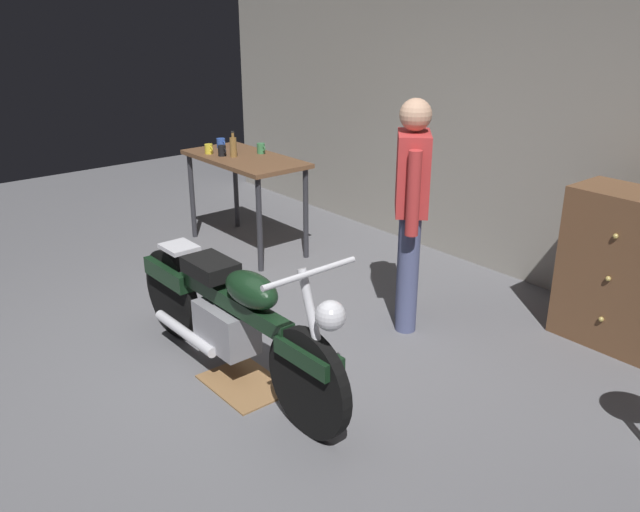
% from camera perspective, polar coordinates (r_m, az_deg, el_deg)
% --- Properties ---
extents(ground_plane, '(12.00, 12.00, 0.00)m').
position_cam_1_polar(ground_plane, '(4.41, -7.14, -10.04)').
color(ground_plane, slate).
extents(back_wall, '(8.00, 0.12, 3.10)m').
position_cam_1_polar(back_wall, '(5.80, 16.62, 13.25)').
color(back_wall, gray).
rests_on(back_wall, ground_plane).
extents(workbench, '(1.30, 0.64, 0.90)m').
position_cam_1_polar(workbench, '(6.32, -6.50, 7.54)').
color(workbench, brown).
rests_on(workbench, ground_plane).
extents(motorcycle, '(2.19, 0.60, 1.00)m').
position_cam_1_polar(motorcycle, '(4.15, -7.71, -5.05)').
color(motorcycle, black).
rests_on(motorcycle, ground_plane).
extents(person_standing, '(0.43, 0.43, 1.67)m').
position_cam_1_polar(person_standing, '(4.69, 7.87, 4.34)').
color(person_standing, '#4F5781').
rests_on(person_standing, ground_plane).
extents(wooden_dresser, '(0.80, 0.47, 1.10)m').
position_cam_1_polar(wooden_dresser, '(4.97, 24.88, -1.12)').
color(wooden_dresser, brown).
rests_on(wooden_dresser, ground_plane).
extents(drip_tray, '(0.56, 0.40, 0.01)m').
position_cam_1_polar(drip_tray, '(4.28, -6.51, -10.91)').
color(drip_tray, olive).
rests_on(drip_tray, ground_plane).
extents(mug_green_speckled, '(0.11, 0.08, 0.10)m').
position_cam_1_polar(mug_green_speckled, '(6.40, -5.12, 9.25)').
color(mug_green_speckled, '#3D7F4C').
rests_on(mug_green_speckled, workbench).
extents(mug_yellow_tall, '(0.11, 0.08, 0.09)m').
position_cam_1_polar(mug_yellow_tall, '(6.45, -9.59, 9.12)').
color(mug_yellow_tall, yellow).
rests_on(mug_yellow_tall, workbench).
extents(mug_black_matte, '(0.11, 0.08, 0.10)m').
position_cam_1_polar(mug_black_matte, '(6.33, -8.46, 9.00)').
color(mug_black_matte, black).
rests_on(mug_black_matte, workbench).
extents(mug_blue_enamel, '(0.12, 0.08, 0.09)m').
position_cam_1_polar(mug_blue_enamel, '(6.69, -8.55, 9.63)').
color(mug_blue_enamel, '#2D51AD').
rests_on(mug_blue_enamel, workbench).
extents(bottle, '(0.06, 0.06, 0.24)m').
position_cam_1_polar(bottle, '(6.27, -7.51, 9.36)').
color(bottle, olive).
rests_on(bottle, workbench).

